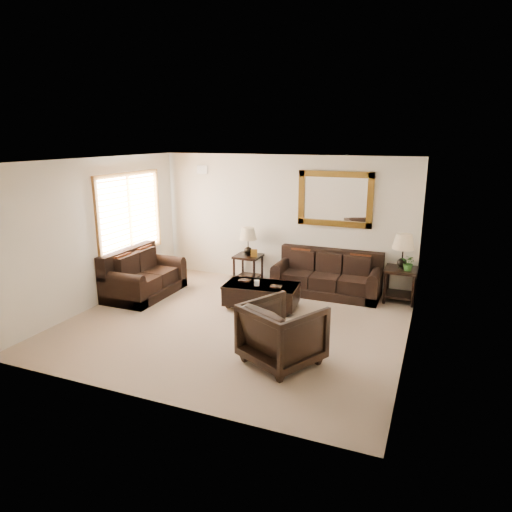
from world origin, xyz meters
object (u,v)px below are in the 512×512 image
at_px(end_table_right, 402,258).
at_px(armchair, 282,331).
at_px(sofa, 327,278).
at_px(end_table_left, 248,247).
at_px(loveseat, 142,278).
at_px(coffee_table, 261,293).

bearing_deg(end_table_right, armchair, -111.99).
relative_size(sofa, end_table_left, 1.75).
xyz_separation_m(loveseat, end_table_left, (1.62, 1.56, 0.44)).
distance_m(end_table_right, armchair, 3.44).
bearing_deg(armchair, sofa, -60.36).
bearing_deg(armchair, coffee_table, -33.08).
relative_size(end_table_left, coffee_table, 0.86).
distance_m(loveseat, coffee_table, 2.47).
bearing_deg(sofa, loveseat, -156.66).
bearing_deg(loveseat, coffee_table, -85.17).
distance_m(end_table_right, coffee_table, 2.73).
relative_size(loveseat, armchair, 1.69).
bearing_deg(coffee_table, loveseat, 179.14).
xyz_separation_m(sofa, loveseat, (-3.39, -1.46, 0.03)).
bearing_deg(end_table_left, coffee_table, -58.28).
relative_size(sofa, end_table_right, 1.59).
bearing_deg(end_table_right, end_table_left, 179.54).
height_order(end_table_left, armchair, end_table_left).
height_order(end_table_right, coffee_table, end_table_right).
xyz_separation_m(end_table_left, coffee_table, (0.84, -1.35, -0.50)).
distance_m(coffee_table, armchair, 2.12).
distance_m(end_table_left, coffee_table, 1.67).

